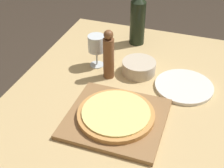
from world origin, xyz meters
TOP-DOWN VIEW (x-y plane):
  - dining_table at (0.00, 0.00)m, footprint 0.87×1.25m
  - cutting_board at (0.03, -0.12)m, footprint 0.34×0.32m
  - pizza at (0.03, -0.12)m, footprint 0.27×0.27m
  - wine_bottle at (-0.05, 0.46)m, footprint 0.07×0.07m
  - pepper_mill at (-0.09, 0.13)m, footprint 0.05×0.05m
  - wine_glass at (-0.17, 0.20)m, footprint 0.07×0.07m
  - small_bowl at (0.03, 0.20)m, footprint 0.14×0.14m
  - dinner_plate at (0.23, 0.16)m, footprint 0.23×0.23m

SIDE VIEW (x-z plane):
  - dining_table at x=0.00m, z-range 0.27..1.02m
  - dinner_plate at x=0.23m, z-range 0.75..0.77m
  - cutting_board at x=0.03m, z-range 0.75..0.77m
  - small_bowl at x=0.03m, z-range 0.75..0.81m
  - pizza at x=0.03m, z-range 0.77..0.79m
  - pepper_mill at x=-0.09m, z-range 0.75..0.96m
  - wine_glass at x=-0.17m, z-range 0.78..0.93m
  - wine_bottle at x=-0.05m, z-range 0.72..1.05m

